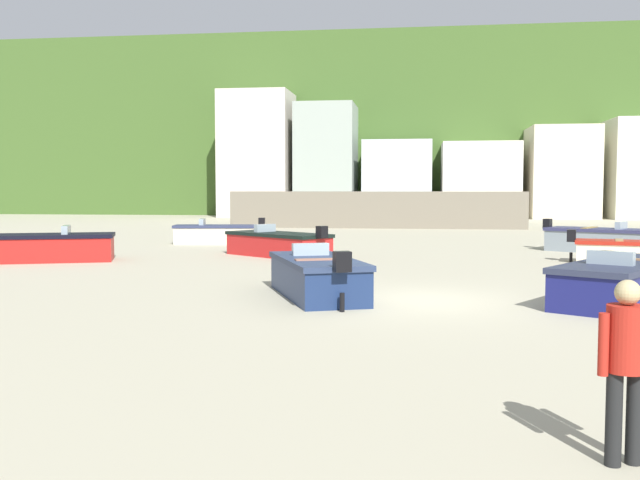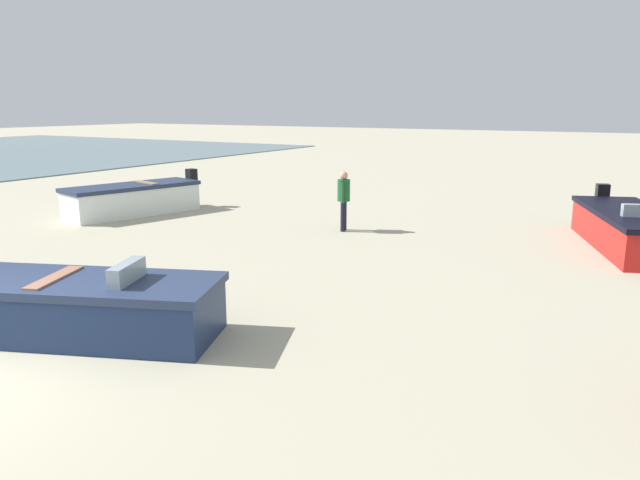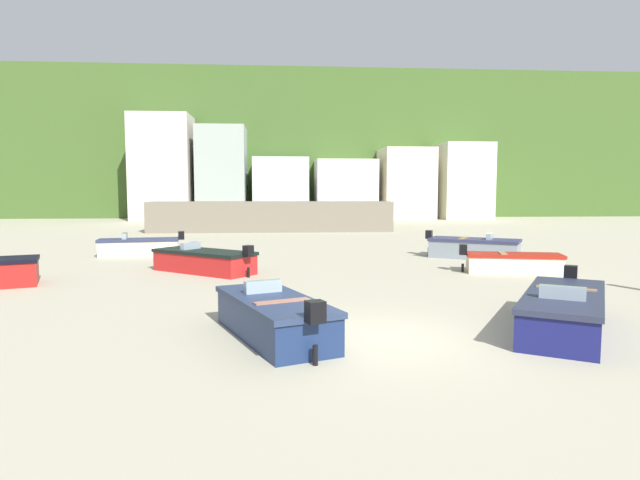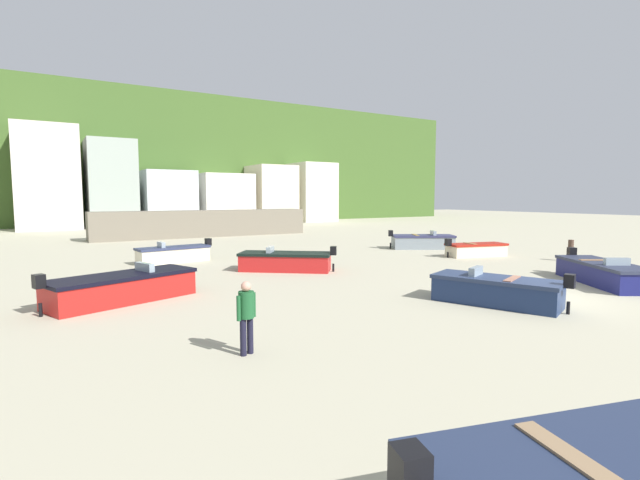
% 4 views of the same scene
% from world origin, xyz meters
% --- Properties ---
extents(ground_plane, '(160.00, 160.00, 0.00)m').
position_xyz_m(ground_plane, '(0.00, 0.00, 0.00)').
color(ground_plane, '#AFA98E').
extents(headland_hill, '(90.00, 32.00, 16.73)m').
position_xyz_m(headland_hill, '(0.00, 66.00, 8.37)').
color(headland_hill, '#3C5925').
rests_on(headland_hill, ground).
extents(harbor_pier, '(18.29, 2.40, 2.27)m').
position_xyz_m(harbor_pier, '(-2.59, 30.00, 1.13)').
color(harbor_pier, '#716959').
rests_on(harbor_pier, ground).
extents(townhouse_far_left, '(5.97, 5.60, 10.85)m').
position_xyz_m(townhouse_far_left, '(-14.01, 46.80, 5.43)').
color(townhouse_far_left, beige).
rests_on(townhouse_far_left, ground).
extents(townhouse_left, '(4.98, 6.23, 9.70)m').
position_xyz_m(townhouse_left, '(-7.92, 47.11, 4.85)').
color(townhouse_left, '#94A096').
rests_on(townhouse_left, ground).
extents(townhouse_centre_left, '(5.75, 5.22, 6.50)m').
position_xyz_m(townhouse_centre_left, '(-1.79, 46.61, 3.25)').
color(townhouse_centre_left, silver).
rests_on(townhouse_centre_left, ground).
extents(townhouse_centre, '(6.32, 5.98, 6.30)m').
position_xyz_m(townhouse_centre, '(5.11, 46.99, 3.15)').
color(townhouse_centre, silver).
rests_on(townhouse_centre, ground).
extents(townhouse_right, '(5.36, 6.31, 7.56)m').
position_xyz_m(townhouse_right, '(11.76, 47.15, 3.78)').
color(townhouse_right, beige).
rests_on(townhouse_right, ground).
extents(townhouse_far_right, '(5.22, 6.45, 8.11)m').
position_xyz_m(townhouse_far_right, '(18.03, 47.22, 4.05)').
color(townhouse_far_right, silver).
rests_on(townhouse_far_right, ground).
extents(boat_grey_0, '(4.31, 3.47, 1.23)m').
position_xyz_m(boat_grey_0, '(7.00, 13.22, 0.47)').
color(boat_grey_0, gray).
rests_on(boat_grey_0, ground).
extents(boat_red_1, '(4.98, 3.13, 1.23)m').
position_xyz_m(boat_red_1, '(-12.38, 6.89, 0.47)').
color(boat_red_1, red).
rests_on(boat_red_1, ground).
extents(boat_navy_2, '(3.76, 4.70, 1.19)m').
position_xyz_m(boat_navy_2, '(4.33, 0.35, 0.45)').
color(boat_navy_2, navy).
rests_on(boat_navy_2, ground).
extents(boat_cream_3, '(3.87, 2.07, 1.07)m').
position_xyz_m(boat_cream_3, '(6.86, 8.71, 0.39)').
color(boat_cream_3, beige).
rests_on(boat_cream_3, ground).
extents(boat_navy_5, '(2.82, 4.20, 1.19)m').
position_xyz_m(boat_navy_5, '(-2.18, 0.29, 0.45)').
color(boat_navy_5, navy).
rests_on(boat_navy_5, ground).
extents(boat_red_6, '(4.28, 3.81, 1.17)m').
position_xyz_m(boat_red_6, '(-4.92, 9.78, 0.44)').
color(boat_red_6, red).
rests_on(boat_red_6, ground).
extents(boat_cream_7, '(4.05, 1.74, 1.16)m').
position_xyz_m(boat_cream_7, '(-8.74, 15.27, 0.43)').
color(boat_cream_7, beige).
rests_on(boat_cream_7, ground).
extents(beach_walker_distant, '(0.53, 0.44, 1.62)m').
position_xyz_m(beach_walker_distant, '(1.83, -9.13, 0.95)').
color(beach_walker_distant, black).
rests_on(beach_walker_distant, ground).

